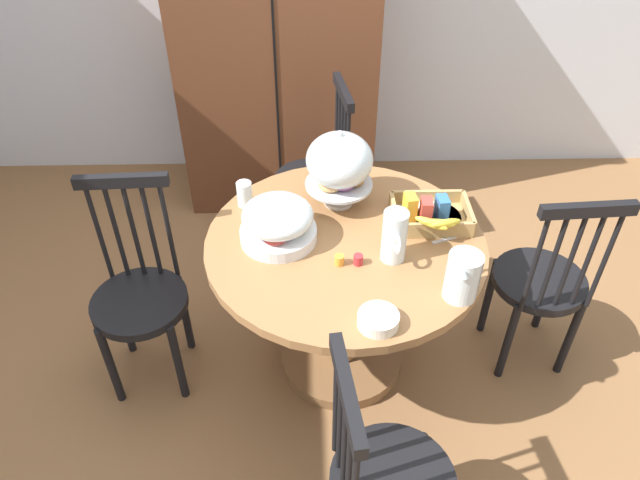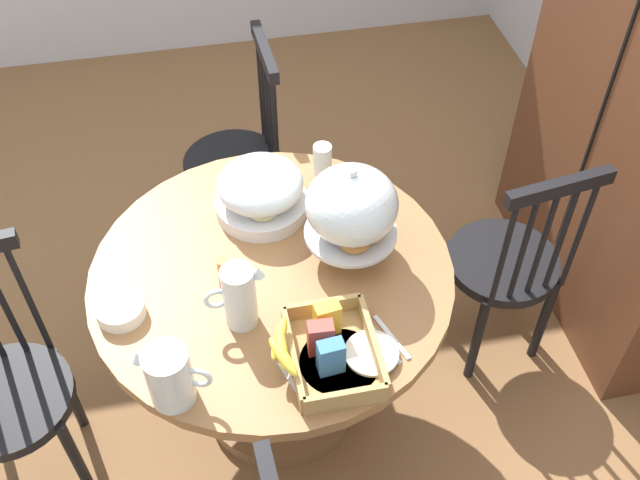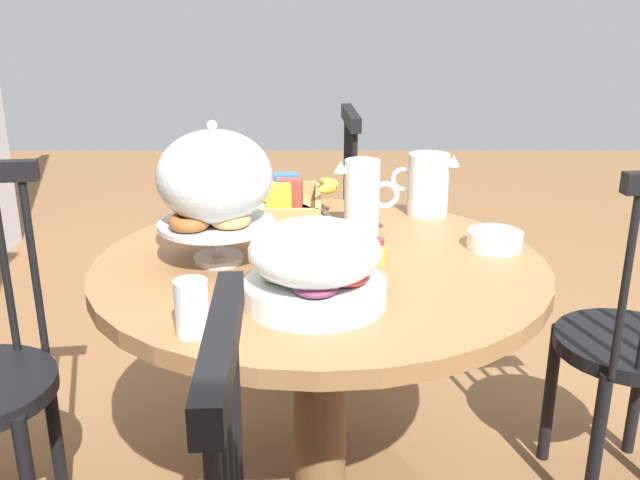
{
  "view_description": "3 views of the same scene",
  "coord_description": "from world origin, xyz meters",
  "px_view_note": "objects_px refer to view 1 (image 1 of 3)",
  "views": [
    {
      "loc": [
        -0.05,
        -1.73,
        2.21
      ],
      "look_at": [
        -0.01,
        0.05,
        0.74
      ],
      "focal_mm": 33.17,
      "sensor_mm": 36.0,
      "label": 1
    },
    {
      "loc": [
        1.56,
        -0.1,
        2.43
      ],
      "look_at": [
        0.09,
        0.2,
        0.84
      ],
      "focal_mm": 41.5,
      "sensor_mm": 36.0,
      "label": 2
    },
    {
      "loc": [
        -1.53,
        0.05,
        1.35
      ],
      "look_at": [
        0.09,
        0.05,
        0.79
      ],
      "focal_mm": 39.73,
      "sensor_mm": 36.0,
      "label": 3
    }
  ],
  "objects_px": {
    "windsor_chair_far_side": "(316,180)",
    "china_plate_small": "(429,202)",
    "cereal_basket": "(430,215)",
    "windsor_chair_near_window": "(140,298)",
    "windsor_chair_facing_door": "(541,284)",
    "pastry_stand_with_dome": "(339,163)",
    "china_plate_large": "(434,217)",
    "dining_table": "(344,283)",
    "wooden_armoire": "(277,40)",
    "drinking_glass": "(245,194)",
    "fruit_platter_covered": "(278,222)",
    "cereal_bowl": "(378,320)",
    "milk_pitcher": "(462,278)",
    "orange_juice_pitcher": "(394,238)"
  },
  "relations": [
    {
      "from": "wooden_armoire",
      "to": "drinking_glass",
      "type": "distance_m",
      "value": 1.23
    },
    {
      "from": "milk_pitcher",
      "to": "windsor_chair_facing_door",
      "type": "bearing_deg",
      "value": 36.01
    },
    {
      "from": "windsor_chair_far_side",
      "to": "drinking_glass",
      "type": "relative_size",
      "value": 8.86
    },
    {
      "from": "fruit_platter_covered",
      "to": "milk_pitcher",
      "type": "bearing_deg",
      "value": -26.9
    },
    {
      "from": "windsor_chair_near_window",
      "to": "china_plate_large",
      "type": "xyz_separation_m",
      "value": [
        1.22,
        0.14,
        0.29
      ]
    },
    {
      "from": "orange_juice_pitcher",
      "to": "china_plate_small",
      "type": "bearing_deg",
      "value": 59.47
    },
    {
      "from": "pastry_stand_with_dome",
      "to": "milk_pitcher",
      "type": "distance_m",
      "value": 0.7
    },
    {
      "from": "cereal_basket",
      "to": "china_plate_small",
      "type": "xyz_separation_m",
      "value": [
        0.02,
        0.12,
        -0.03
      ]
    },
    {
      "from": "windsor_chair_facing_door",
      "to": "china_plate_large",
      "type": "height_order",
      "value": "windsor_chair_facing_door"
    },
    {
      "from": "china_plate_large",
      "to": "windsor_chair_facing_door",
      "type": "bearing_deg",
      "value": -11.95
    },
    {
      "from": "cereal_basket",
      "to": "windsor_chair_near_window",
      "type": "bearing_deg",
      "value": -174.78
    },
    {
      "from": "china_plate_small",
      "to": "cereal_bowl",
      "type": "relative_size",
      "value": 1.07
    },
    {
      "from": "milk_pitcher",
      "to": "china_plate_large",
      "type": "xyz_separation_m",
      "value": [
        -0.01,
        0.44,
        -0.08
      ]
    },
    {
      "from": "fruit_platter_covered",
      "to": "china_plate_large",
      "type": "bearing_deg",
      "value": 10.59
    },
    {
      "from": "dining_table",
      "to": "china_plate_small",
      "type": "bearing_deg",
      "value": 30.9
    },
    {
      "from": "windsor_chair_near_window",
      "to": "fruit_platter_covered",
      "type": "bearing_deg",
      "value": 2.5
    },
    {
      "from": "orange_juice_pitcher",
      "to": "china_plate_large",
      "type": "xyz_separation_m",
      "value": [
        0.2,
        0.24,
        -0.09
      ]
    },
    {
      "from": "milk_pitcher",
      "to": "drinking_glass",
      "type": "height_order",
      "value": "milk_pitcher"
    },
    {
      "from": "china_plate_large",
      "to": "cereal_bowl",
      "type": "height_order",
      "value": "cereal_bowl"
    },
    {
      "from": "china_plate_large",
      "to": "dining_table",
      "type": "bearing_deg",
      "value": -160.85
    },
    {
      "from": "fruit_platter_covered",
      "to": "cereal_bowl",
      "type": "relative_size",
      "value": 2.14
    },
    {
      "from": "windsor_chair_near_window",
      "to": "drinking_glass",
      "type": "relative_size",
      "value": 8.86
    },
    {
      "from": "drinking_glass",
      "to": "pastry_stand_with_dome",
      "type": "bearing_deg",
      "value": 0.81
    },
    {
      "from": "pastry_stand_with_dome",
      "to": "cereal_basket",
      "type": "distance_m",
      "value": 0.42
    },
    {
      "from": "orange_juice_pitcher",
      "to": "milk_pitcher",
      "type": "bearing_deg",
      "value": -44.18
    },
    {
      "from": "cereal_bowl",
      "to": "windsor_chair_near_window",
      "type": "bearing_deg",
      "value": 155.25
    },
    {
      "from": "fruit_platter_covered",
      "to": "cereal_bowl",
      "type": "xyz_separation_m",
      "value": [
        0.34,
        -0.46,
        -0.06
      ]
    },
    {
      "from": "cereal_basket",
      "to": "china_plate_small",
      "type": "bearing_deg",
      "value": 80.29
    },
    {
      "from": "wooden_armoire",
      "to": "cereal_bowl",
      "type": "relative_size",
      "value": 14.0
    },
    {
      "from": "china_plate_small",
      "to": "cereal_bowl",
      "type": "height_order",
      "value": "cereal_bowl"
    },
    {
      "from": "dining_table",
      "to": "windsor_chair_facing_door",
      "type": "xyz_separation_m",
      "value": [
        0.85,
        0.03,
        -0.05
      ]
    },
    {
      "from": "milk_pitcher",
      "to": "pastry_stand_with_dome",
      "type": "bearing_deg",
      "value": 125.22
    },
    {
      "from": "wooden_armoire",
      "to": "milk_pitcher",
      "type": "relative_size",
      "value": 9.93
    },
    {
      "from": "windsor_chair_facing_door",
      "to": "windsor_chair_far_side",
      "type": "height_order",
      "value": "same"
    },
    {
      "from": "china_plate_small",
      "to": "cereal_bowl",
      "type": "bearing_deg",
      "value": -113.0
    },
    {
      "from": "china_plate_large",
      "to": "cereal_bowl",
      "type": "relative_size",
      "value": 1.57
    },
    {
      "from": "dining_table",
      "to": "milk_pitcher",
      "type": "xyz_separation_m",
      "value": [
        0.38,
        -0.32,
        0.32
      ]
    },
    {
      "from": "pastry_stand_with_dome",
      "to": "china_plate_small",
      "type": "bearing_deg",
      "value": -4.28
    },
    {
      "from": "windsor_chair_far_side",
      "to": "china_plate_small",
      "type": "height_order",
      "value": "windsor_chair_far_side"
    },
    {
      "from": "pastry_stand_with_dome",
      "to": "drinking_glass",
      "type": "height_order",
      "value": "pastry_stand_with_dome"
    },
    {
      "from": "fruit_platter_covered",
      "to": "china_plate_large",
      "type": "xyz_separation_m",
      "value": [
        0.63,
        0.12,
        -0.08
      ]
    },
    {
      "from": "milk_pitcher",
      "to": "china_plate_small",
      "type": "height_order",
      "value": "milk_pitcher"
    },
    {
      "from": "windsor_chair_far_side",
      "to": "china_plate_large",
      "type": "distance_m",
      "value": 0.91
    },
    {
      "from": "windsor_chair_near_window",
      "to": "milk_pitcher",
      "type": "distance_m",
      "value": 1.32
    },
    {
      "from": "wooden_armoire",
      "to": "china_plate_large",
      "type": "distance_m",
      "value": 1.51
    },
    {
      "from": "orange_juice_pitcher",
      "to": "cereal_basket",
      "type": "relative_size",
      "value": 0.67
    },
    {
      "from": "china_plate_small",
      "to": "windsor_chair_facing_door",
      "type": "bearing_deg",
      "value": -21.48
    },
    {
      "from": "dining_table",
      "to": "windsor_chair_near_window",
      "type": "relative_size",
      "value": 1.13
    },
    {
      "from": "windsor_chair_far_side",
      "to": "drinking_glass",
      "type": "xyz_separation_m",
      "value": [
        -0.31,
        -0.61,
        0.34
      ]
    },
    {
      "from": "pastry_stand_with_dome",
      "to": "cereal_bowl",
      "type": "distance_m",
      "value": 0.72
    }
  ]
}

